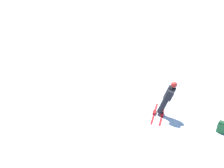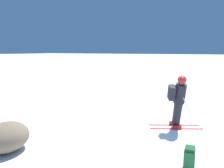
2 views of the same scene
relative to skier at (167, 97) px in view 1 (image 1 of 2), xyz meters
The scene contains 3 objects.
ground_plane 1.07m from the skier, 18.92° to the left, with size 300.00×300.00×0.00m, color white.
skier is the anchor object (origin of this frame).
spare_backpack 2.46m from the skier, 161.48° to the right, with size 0.32×0.25×0.50m.
Camera 1 is at (-4.66, 7.25, 5.99)m, focal length 35.00 mm.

